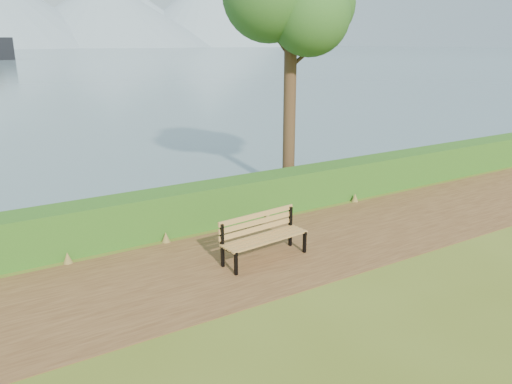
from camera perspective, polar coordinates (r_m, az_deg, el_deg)
ground at (r=10.11m, az=0.01°, el=-8.31°), size 140.00×140.00×0.00m
path at (r=10.34m, az=-0.87°, el=-7.68°), size 40.00×3.40×0.01m
hedge at (r=12.06m, az=-6.48°, el=-1.62°), size 32.00×0.85×1.00m
bench at (r=10.19m, az=0.69°, el=-4.76°), size 1.93×0.73×0.95m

